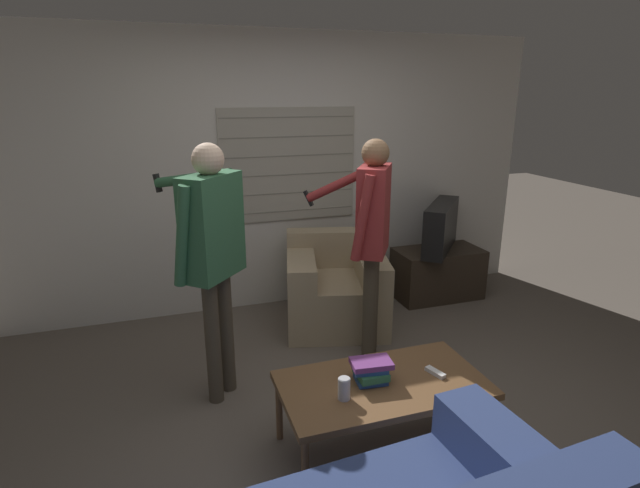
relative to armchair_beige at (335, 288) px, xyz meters
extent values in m
plane|color=#665B51|center=(-0.36, -1.38, -0.33)|extent=(16.00, 16.00, 0.00)
cube|color=silver|center=(-0.36, 0.65, 0.94)|extent=(5.20, 0.06, 2.55)
cube|color=#A8A393|center=(-0.25, 0.61, 1.03)|extent=(1.29, 0.02, 1.04)
cube|color=gray|center=(-0.25, 0.59, 0.59)|extent=(1.26, 0.00, 0.01)
cube|color=gray|center=(-0.25, 0.59, 0.77)|extent=(1.26, 0.00, 0.01)
cube|color=gray|center=(-0.25, 0.59, 0.94)|extent=(1.26, 0.00, 0.01)
cube|color=gray|center=(-0.25, 0.59, 1.12)|extent=(1.26, 0.00, 0.01)
cube|color=gray|center=(-0.25, 0.59, 1.29)|extent=(1.26, 0.00, 0.01)
cube|color=gray|center=(-0.25, 0.59, 1.46)|extent=(1.26, 0.00, 0.01)
cube|color=navy|center=(-0.15, -2.60, 0.24)|extent=(0.30, 0.91, 0.21)
cube|color=tan|center=(-0.01, -0.04, -0.11)|extent=(1.04, 1.03, 0.45)
cube|color=tan|center=(0.07, 0.27, 0.29)|extent=(0.88, 0.41, 0.34)
cube|color=tan|center=(0.29, -0.12, 0.22)|extent=(0.44, 0.88, 0.20)
cube|color=tan|center=(-0.31, 0.04, 0.22)|extent=(0.44, 0.88, 0.20)
cube|color=brown|center=(-0.32, -1.67, 0.09)|extent=(1.17, 0.63, 0.04)
cylinder|color=brown|center=(-0.86, -1.40, -0.13)|extent=(0.04, 0.04, 0.41)
cylinder|color=brown|center=(0.22, -1.40, -0.13)|extent=(0.04, 0.04, 0.41)
cylinder|color=brown|center=(-0.86, -1.95, -0.13)|extent=(0.04, 0.04, 0.41)
cylinder|color=brown|center=(0.22, -1.95, -0.13)|extent=(0.04, 0.04, 0.41)
cube|color=#33281E|center=(1.19, 0.24, -0.08)|extent=(0.86, 0.46, 0.50)
cube|color=black|center=(1.19, 0.24, 0.41)|extent=(0.70, 0.76, 0.47)
cube|color=black|center=(1.11, 0.30, 0.41)|extent=(0.48, 0.55, 0.39)
cylinder|color=#4C4233|center=(-1.18, -0.88, 0.11)|extent=(0.10, 0.10, 0.88)
cylinder|color=#4C4233|center=(-1.08, -0.77, 0.11)|extent=(0.10, 0.10, 0.88)
cube|color=#336642|center=(-1.13, -0.82, 0.88)|extent=(0.44, 0.45, 0.66)
sphere|color=beige|center=(-1.13, -0.82, 1.30)|extent=(0.20, 0.20, 0.20)
cylinder|color=#336642|center=(-1.32, -0.97, 0.87)|extent=(0.17, 0.16, 0.63)
cylinder|color=#336642|center=(-1.20, -0.44, 1.12)|extent=(0.52, 0.47, 0.18)
cube|color=black|center=(-1.43, -0.24, 1.07)|extent=(0.06, 0.06, 0.13)
cylinder|color=#4C4233|center=(0.01, -0.72, 0.10)|extent=(0.10, 0.10, 0.87)
cylinder|color=#4C4233|center=(0.09, -0.60, 0.10)|extent=(0.10, 0.10, 0.87)
cube|color=maroon|center=(0.05, -0.66, 0.86)|extent=(0.38, 0.44, 0.65)
sphere|color=#846042|center=(0.05, -0.66, 1.27)|extent=(0.20, 0.20, 0.20)
cylinder|color=maroon|center=(-0.11, -0.82, 0.85)|extent=(0.17, 0.14, 0.62)
cylinder|color=maroon|center=(-0.07, -0.33, 1.01)|extent=(0.53, 0.37, 0.34)
cube|color=black|center=(-0.30, -0.18, 0.87)|extent=(0.09, 0.08, 0.13)
cube|color=#284C89|center=(-0.38, -1.64, 0.13)|extent=(0.18, 0.16, 0.03)
cube|color=#33754C|center=(-0.38, -1.64, 0.16)|extent=(0.17, 0.17, 0.04)
cube|color=#284C89|center=(-0.39, -1.63, 0.20)|extent=(0.21, 0.18, 0.03)
cube|color=#75387F|center=(-0.38, -1.64, 0.23)|extent=(0.24, 0.17, 0.03)
cylinder|color=silver|center=(-0.59, -1.76, 0.18)|extent=(0.07, 0.07, 0.12)
cylinder|color=silver|center=(-0.59, -1.76, 0.24)|extent=(0.06, 0.06, 0.00)
cube|color=white|center=(0.00, -1.70, 0.13)|extent=(0.08, 0.14, 0.02)
camera|label=1|loc=(-1.43, -3.90, 1.69)|focal=28.00mm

